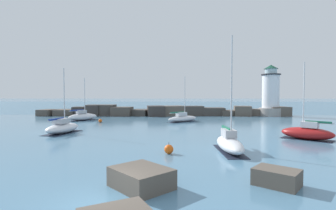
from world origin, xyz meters
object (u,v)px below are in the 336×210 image
at_px(sailboat_moored_4, 307,133).
at_px(mooring_buoy_far_side, 169,149).
at_px(sailboat_moored_2, 229,143).
at_px(sailboat_moored_3, 83,116).
at_px(sailboat_moored_1, 62,128).
at_px(mooring_buoy_orange_near, 100,121).
at_px(lighthouse, 271,94).
at_px(sailboat_moored_0, 183,118).

bearing_deg(sailboat_moored_4, mooring_buoy_far_side, -154.00).
xyz_separation_m(sailboat_moored_4, mooring_buoy_far_side, (-14.75, -7.19, -0.36)).
height_order(sailboat_moored_2, sailboat_moored_3, sailboat_moored_2).
distance_m(sailboat_moored_2, sailboat_moored_4, 11.40).
distance_m(sailboat_moored_1, sailboat_moored_3, 16.32).
bearing_deg(mooring_buoy_orange_near, lighthouse, 22.98).
height_order(sailboat_moored_0, sailboat_moored_2, sailboat_moored_2).
bearing_deg(mooring_buoy_orange_near, sailboat_moored_0, 6.90).
height_order(lighthouse, sailboat_moored_0, lighthouse).
bearing_deg(sailboat_moored_1, mooring_buoy_far_side, -39.59).
relative_size(sailboat_moored_3, mooring_buoy_orange_near, 9.76).
relative_size(sailboat_moored_3, sailboat_moored_4, 0.96).
height_order(sailboat_moored_0, mooring_buoy_far_side, sailboat_moored_0).
distance_m(lighthouse, sailboat_moored_2, 40.93).
xyz_separation_m(sailboat_moored_3, sailboat_moored_4, (31.35, -20.03, 0.00)).
bearing_deg(sailboat_moored_3, lighthouse, 15.66).
relative_size(mooring_buoy_orange_near, mooring_buoy_far_side, 0.85).
bearing_deg(sailboat_moored_1, mooring_buoy_orange_near, 84.11).
bearing_deg(sailboat_moored_0, sailboat_moored_3, 173.85).
distance_m(sailboat_moored_0, mooring_buoy_far_side, 25.30).
xyz_separation_m(sailboat_moored_1, sailboat_moored_4, (28.28, -4.00, 0.05)).
bearing_deg(mooring_buoy_orange_near, mooring_buoy_far_side, -62.44).
distance_m(sailboat_moored_0, mooring_buoy_orange_near, 14.34).
height_order(lighthouse, mooring_buoy_far_side, lighthouse).
bearing_deg(sailboat_moored_3, sailboat_moored_1, -79.17).
xyz_separation_m(sailboat_moored_0, mooring_buoy_orange_near, (-14.23, -1.72, -0.32)).
bearing_deg(mooring_buoy_far_side, mooring_buoy_orange_near, 117.56).
relative_size(sailboat_moored_0, mooring_buoy_far_side, 8.37).
height_order(lighthouse, mooring_buoy_orange_near, lighthouse).
height_order(sailboat_moored_2, mooring_buoy_far_side, sailboat_moored_2).
bearing_deg(sailboat_moored_4, sailboat_moored_2, -147.50).
xyz_separation_m(sailboat_moored_3, mooring_buoy_orange_near, (4.34, -3.72, -0.43)).
bearing_deg(sailboat_moored_2, mooring_buoy_orange_near, 127.79).
distance_m(lighthouse, sailboat_moored_3, 40.41).
bearing_deg(sailboat_moored_4, mooring_buoy_orange_near, 148.88).
bearing_deg(lighthouse, mooring_buoy_far_side, -120.14).
bearing_deg(lighthouse, sailboat_moored_4, -103.40).
xyz_separation_m(lighthouse, sailboat_moored_3, (-38.71, -10.85, -4.11)).
distance_m(lighthouse, sailboat_moored_0, 24.26).
bearing_deg(sailboat_moored_2, mooring_buoy_far_side, -168.25).
relative_size(lighthouse, sailboat_moored_2, 1.18).
distance_m(sailboat_moored_3, sailboat_moored_4, 37.20).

